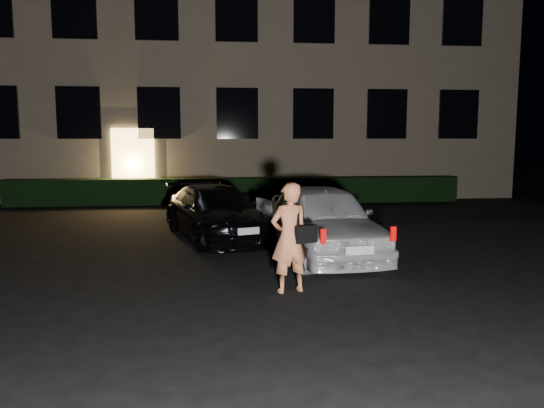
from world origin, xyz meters
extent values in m
plane|color=black|center=(0.00, 0.00, 0.00)|extent=(80.00, 80.00, 0.00)
cube|color=#746453|center=(0.00, 15.00, 6.00)|extent=(20.00, 8.00, 12.00)
cube|color=#FFC86B|center=(-3.50, 10.94, 1.25)|extent=(1.40, 0.10, 2.50)
cube|color=black|center=(-5.20, 10.94, 3.00)|extent=(1.40, 0.10, 1.70)
cube|color=black|center=(-2.60, 10.94, 3.00)|extent=(1.40, 0.10, 1.70)
cube|color=black|center=(0.00, 10.94, 3.00)|extent=(1.40, 0.10, 1.70)
cube|color=black|center=(2.60, 10.94, 3.00)|extent=(1.40, 0.10, 1.70)
cube|color=black|center=(5.20, 10.94, 3.00)|extent=(1.40, 0.10, 1.70)
cube|color=black|center=(7.80, 10.94, 3.00)|extent=(1.40, 0.10, 1.70)
cube|color=black|center=(-5.20, 10.94, 6.20)|extent=(1.40, 0.10, 1.70)
cube|color=black|center=(-2.60, 10.94, 6.20)|extent=(1.40, 0.10, 1.70)
cube|color=black|center=(0.00, 10.94, 6.20)|extent=(1.40, 0.10, 1.70)
cube|color=black|center=(2.60, 10.94, 6.20)|extent=(1.40, 0.10, 1.70)
cube|color=black|center=(5.20, 10.94, 6.20)|extent=(1.40, 0.10, 1.70)
cube|color=black|center=(7.80, 10.94, 6.20)|extent=(1.40, 0.10, 1.70)
cube|color=black|center=(0.00, 10.50, 0.42)|extent=(15.00, 0.70, 0.85)
imported|color=black|center=(-0.74, 4.31, 0.57)|extent=(2.69, 4.24, 1.14)
cube|color=white|center=(0.30, 3.87, 0.71)|extent=(0.31, 0.80, 0.38)
cube|color=silver|center=(-0.14, 2.36, 0.50)|extent=(0.41, 0.16, 0.13)
imported|color=silver|center=(1.25, 2.40, 0.67)|extent=(1.97, 4.09, 1.35)
cube|color=red|center=(0.87, 0.47, 0.74)|extent=(0.09, 0.06, 0.22)
cube|color=red|center=(1.99, 0.58, 0.74)|extent=(0.09, 0.06, 0.22)
cube|color=silver|center=(1.43, 0.47, 0.51)|extent=(0.45, 0.08, 0.13)
imported|color=#EF8857|center=(0.32, 0.14, 0.79)|extent=(0.67, 0.54, 1.58)
cube|color=black|center=(0.54, 0.10, 0.85)|extent=(0.35, 0.24, 0.25)
cube|color=black|center=(0.42, 0.10, 1.21)|extent=(0.05, 0.06, 0.49)
camera|label=1|loc=(-0.69, -7.21, 2.22)|focal=35.00mm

